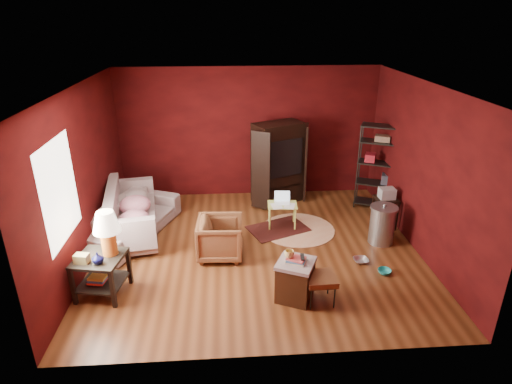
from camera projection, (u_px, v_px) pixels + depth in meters
The scene contains 18 objects.
room at pixel (254, 174), 6.88m from camera, with size 5.54×5.04×2.84m.
sofa at pixel (131, 214), 7.76m from camera, with size 2.20×0.64×0.86m, color gray.
armchair at pixel (220, 236), 7.11m from camera, with size 0.73×0.68×0.75m, color black.
pet_bowl_steel at pixel (361, 256), 7.02m from camera, with size 0.25×0.06×0.25m, color silver.
pet_bowl_turquoise at pixel (385, 268), 6.72m from camera, with size 0.21×0.07×0.21m, color teal.
vase at pixel (98, 258), 5.88m from camera, with size 0.16×0.17×0.16m, color #0C0C3D.
mug at pixel (289, 253), 5.91m from camera, with size 0.13×0.11×0.13m, color #D5B668.
side_table at pixel (104, 246), 6.04m from camera, with size 0.76×0.76×1.28m.
sofa_cushions at pixel (130, 215), 7.76m from camera, with size 1.12×2.11×0.84m.
hamper at pixel (295, 279), 6.07m from camera, with size 0.66×0.66×0.70m.
footstool at pixel (321, 279), 5.98m from camera, with size 0.43×0.43×0.43m.
rug_round at pixel (298, 229), 8.11m from camera, with size 1.55×1.55×0.01m.
rug_oriental at pixel (278, 229), 8.12m from camera, with size 1.27×1.08×0.01m.
laptop_desk at pixel (282, 206), 8.08m from camera, with size 0.58×0.46×0.68m.
tv_armoire at pixel (278, 162), 8.99m from camera, with size 1.24×1.03×1.73m.
wire_shelving at pixel (380, 164), 8.67m from camera, with size 0.94×0.70×1.76m.
small_stand at pixel (386, 198), 7.99m from camera, with size 0.42×0.42×0.80m.
trash_can at pixel (382, 224), 7.55m from camera, with size 0.50×0.50×0.75m.
Camera 1 is at (-0.47, -6.44, 3.84)m, focal length 30.00 mm.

